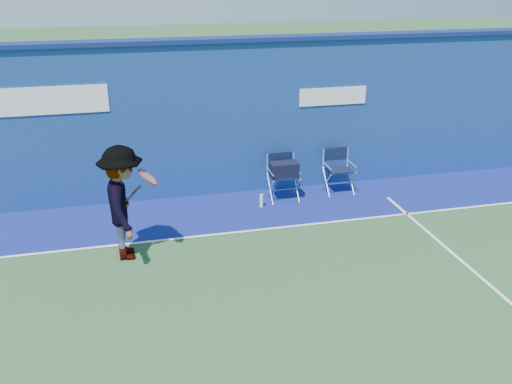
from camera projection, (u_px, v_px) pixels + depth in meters
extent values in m
plane|color=#2D522B|center=(187.00, 365.00, 6.33)|extent=(80.00, 80.00, 0.00)
cube|color=navy|center=(152.00, 124.00, 10.42)|extent=(24.00, 0.40, 3.00)
cube|color=navy|center=(146.00, 42.00, 9.82)|extent=(24.00, 0.50, 0.08)
cube|color=white|center=(333.00, 96.00, 10.84)|extent=(1.40, 0.02, 0.35)
cube|color=navy|center=(161.00, 218.00, 10.01)|extent=(24.00, 1.80, 0.01)
cube|color=white|center=(165.00, 240.00, 9.20)|extent=(24.00, 0.06, 0.01)
cube|color=#0E1633|center=(284.00, 176.00, 10.65)|extent=(0.48, 0.40, 0.03)
cube|color=silver|center=(280.00, 163.00, 10.78)|extent=(0.54, 0.02, 0.39)
cube|color=#0E1633|center=(280.00, 159.00, 10.75)|extent=(0.48, 0.03, 0.28)
cube|color=black|center=(284.00, 170.00, 10.56)|extent=(0.54, 0.31, 0.29)
cube|color=#0E1633|center=(281.00, 157.00, 10.74)|extent=(0.39, 0.06, 0.22)
cube|color=#0E1633|center=(339.00, 170.00, 10.99)|extent=(0.47, 0.40, 0.03)
cube|color=silver|center=(336.00, 157.00, 11.12)|extent=(0.53, 0.02, 0.39)
cube|color=#0E1633|center=(336.00, 154.00, 11.09)|extent=(0.47, 0.03, 0.27)
cylinder|color=white|center=(261.00, 201.00, 10.43)|extent=(0.07, 0.07, 0.26)
imported|color=#EA4738|center=(123.00, 203.00, 8.38)|extent=(0.73, 1.21, 1.84)
torus|color=red|center=(148.00, 177.00, 8.18)|extent=(0.30, 0.38, 0.28)
cylinder|color=gray|center=(148.00, 177.00, 8.18)|extent=(0.23, 0.32, 0.22)
cylinder|color=black|center=(133.00, 194.00, 8.22)|extent=(0.27, 0.04, 0.27)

